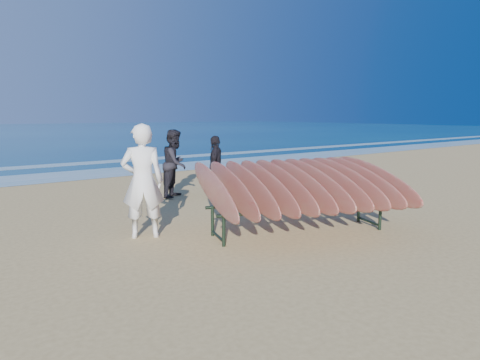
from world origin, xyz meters
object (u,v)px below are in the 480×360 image
at_px(person_dark_a, 175,163).
at_px(person_white, 143,181).
at_px(surfboard_rack, 299,185).
at_px(person_dark_b, 216,166).

bearing_deg(person_dark_a, person_white, -166.41).
height_order(person_white, person_dark_a, person_white).
distance_m(person_white, person_dark_a, 3.64).
xyz_separation_m(surfboard_rack, person_dark_b, (0.83, 3.80, -0.09)).
distance_m(person_dark_a, person_dark_b, 1.03).
distance_m(person_white, person_dark_b, 3.92).
bearing_deg(person_dark_a, surfboard_rack, -128.11).
relative_size(person_white, person_dark_b, 1.25).
bearing_deg(person_white, person_dark_a, -101.85).
relative_size(person_dark_a, person_dark_b, 1.10).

